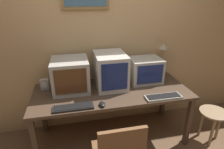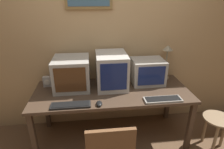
# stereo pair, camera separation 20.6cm
# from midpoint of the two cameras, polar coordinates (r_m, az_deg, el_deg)

# --- Properties ---
(wall_back) EXTENTS (8.00, 0.08, 2.60)m
(wall_back) POSITION_cam_midpoint_polar(r_m,az_deg,el_deg) (2.57, -4.54, 11.10)
(wall_back) COLOR tan
(wall_back) RESTS_ON ground_plane
(desk) EXTENTS (1.94, 0.78, 0.73)m
(desk) POSITION_cam_midpoint_polar(r_m,az_deg,el_deg) (2.39, -2.48, -6.40)
(desk) COLOR #4C3828
(desk) RESTS_ON ground_plane
(monitor_left) EXTENTS (0.44, 0.46, 0.40)m
(monitor_left) POSITION_cam_midpoint_polar(r_m,az_deg,el_deg) (2.39, -14.96, -0.12)
(monitor_left) COLOR #B7B2A8
(monitor_left) RESTS_ON desk
(monitor_center) EXTENTS (0.38, 0.49, 0.44)m
(monitor_center) POSITION_cam_midpoint_polar(r_m,az_deg,el_deg) (2.39, -2.97, 1.24)
(monitor_center) COLOR beige
(monitor_center) RESTS_ON desk
(monitor_right) EXTENTS (0.42, 0.35, 0.33)m
(monitor_right) POSITION_cam_midpoint_polar(r_m,az_deg,el_deg) (2.57, 7.80, 1.30)
(monitor_right) COLOR #B7B2A8
(monitor_right) RESTS_ON desk
(keyboard_main) EXTENTS (0.43, 0.13, 0.03)m
(keyboard_main) POSITION_cam_midpoint_polar(r_m,az_deg,el_deg) (2.07, -14.53, -9.72)
(keyboard_main) COLOR black
(keyboard_main) RESTS_ON desk
(keyboard_side) EXTENTS (0.43, 0.14, 0.03)m
(keyboard_side) POSITION_cam_midpoint_polar(r_m,az_deg,el_deg) (2.25, 12.86, -6.71)
(keyboard_side) COLOR #A8A399
(keyboard_side) RESTS_ON desk
(mouse_near_keyboard) EXTENTS (0.07, 0.11, 0.04)m
(mouse_near_keyboard) POSITION_cam_midpoint_polar(r_m,az_deg,el_deg) (2.06, -5.90, -9.07)
(mouse_near_keyboard) COLOR black
(mouse_near_keyboard) RESTS_ON desk
(desk_clock) EXTENTS (0.10, 0.06, 0.14)m
(desk_clock) POSITION_cam_midpoint_polar(r_m,az_deg,el_deg) (2.55, -22.05, -2.83)
(desk_clock) COLOR #B7B2AD
(desk_clock) RESTS_ON desk
(desk_lamp) EXTENTS (0.15, 0.15, 0.48)m
(desk_lamp) POSITION_cam_midpoint_polar(r_m,az_deg,el_deg) (2.71, 13.16, 6.70)
(desk_lamp) COLOR tan
(desk_lamp) RESTS_ON desk
(side_stool) EXTENTS (0.36, 0.36, 0.45)m
(side_stool) POSITION_cam_midpoint_polar(r_m,az_deg,el_deg) (2.79, 26.46, -11.90)
(side_stool) COLOR #9E7F5B
(side_stool) RESTS_ON ground_plane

